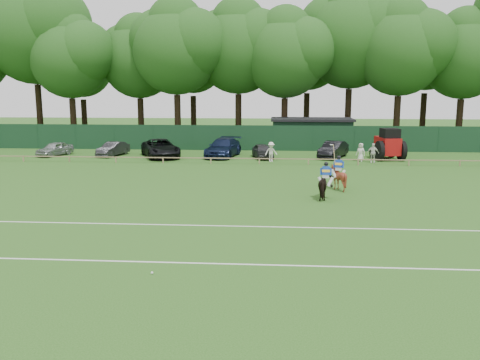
# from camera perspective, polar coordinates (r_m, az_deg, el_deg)

# --- Properties ---
(ground) EXTENTS (160.00, 160.00, 0.00)m
(ground) POSITION_cam_1_polar(r_m,az_deg,el_deg) (24.09, -1.71, -4.55)
(ground) COLOR #1E4C14
(ground) RESTS_ON ground
(horse_dark) EXTENTS (0.92, 1.85, 1.53)m
(horse_dark) POSITION_cam_1_polar(r_m,az_deg,el_deg) (28.85, 9.57, -0.63)
(horse_dark) COLOR black
(horse_dark) RESTS_ON ground
(horse_chestnut) EXTENTS (1.58, 1.68, 1.53)m
(horse_chestnut) POSITION_cam_1_polar(r_m,az_deg,el_deg) (31.59, 10.97, 0.28)
(horse_chestnut) COLOR maroon
(horse_chestnut) RESTS_ON ground
(sedan_silver) EXTENTS (2.76, 4.01, 1.27)m
(sedan_silver) POSITION_cam_1_polar(r_m,az_deg,el_deg) (49.67, -20.09, 3.31)
(sedan_silver) COLOR #ABAEB0
(sedan_silver) RESTS_ON ground
(sedan_grey) EXTENTS (2.26, 4.06, 1.27)m
(sedan_grey) POSITION_cam_1_polar(r_m,az_deg,el_deg) (48.00, -14.07, 3.41)
(sedan_grey) COLOR #28282A
(sedan_grey) RESTS_ON ground
(suv_black) EXTENTS (4.85, 6.43, 1.62)m
(suv_black) POSITION_cam_1_polar(r_m,az_deg,el_deg) (46.10, -8.91, 3.54)
(suv_black) COLOR black
(suv_black) RESTS_ON ground
(sedan_navy) EXTENTS (3.29, 6.00, 1.65)m
(sedan_navy) POSITION_cam_1_polar(r_m,az_deg,el_deg) (45.93, -1.89, 3.65)
(sedan_navy) COLOR #131C3B
(sedan_navy) RESTS_ON ground
(hatch_grey) EXTENTS (2.28, 3.96, 1.27)m
(hatch_grey) POSITION_cam_1_polar(r_m,az_deg,el_deg) (45.05, 2.56, 3.27)
(hatch_grey) COLOR #2F2F32
(hatch_grey) RESTS_ON ground
(estate_black) EXTENTS (3.21, 4.67, 1.46)m
(estate_black) POSITION_cam_1_polar(r_m,az_deg,el_deg) (46.05, 10.43, 3.38)
(estate_black) COLOR black
(estate_black) RESTS_ON ground
(spectator_left) EXTENTS (1.22, 0.96, 1.66)m
(spectator_left) POSITION_cam_1_polar(r_m,az_deg,el_deg) (42.94, 3.52, 3.17)
(spectator_left) COLOR silver
(spectator_left) RESTS_ON ground
(spectator_mid) EXTENTS (1.01, 0.53, 1.64)m
(spectator_mid) POSITION_cam_1_polar(r_m,az_deg,el_deg) (43.60, 14.69, 2.95)
(spectator_mid) COLOR silver
(spectator_mid) RESTS_ON ground
(spectator_right) EXTENTS (0.91, 0.81, 1.56)m
(spectator_right) POSITION_cam_1_polar(r_m,az_deg,el_deg) (44.21, 13.40, 3.05)
(spectator_right) COLOR silver
(spectator_right) RESTS_ON ground
(rider_dark) EXTENTS (0.94, 0.39, 1.41)m
(rider_dark) POSITION_cam_1_polar(r_m,az_deg,el_deg) (28.72, 9.62, 0.75)
(rider_dark) COLOR silver
(rider_dark) RESTS_ON ground
(rider_chestnut) EXTENTS (0.92, 0.72, 2.05)m
(rider_chestnut) POSITION_cam_1_polar(r_m,az_deg,el_deg) (31.46, 11.00, 1.55)
(rider_chestnut) COLOR silver
(rider_chestnut) RESTS_ON ground
(polo_ball) EXTENTS (0.09, 0.09, 0.09)m
(polo_ball) POSITION_cam_1_polar(r_m,az_deg,el_deg) (17.62, -9.85, -10.23)
(polo_ball) COLOR silver
(polo_ball) RESTS_ON ground
(pitch_lines) EXTENTS (60.00, 5.10, 0.01)m
(pitch_lines) POSITION_cam_1_polar(r_m,az_deg,el_deg) (20.74, -2.70, -7.01)
(pitch_lines) COLOR silver
(pitch_lines) RESTS_ON ground
(pitch_rail) EXTENTS (62.10, 0.10, 0.50)m
(pitch_rail) POSITION_cam_1_polar(r_m,az_deg,el_deg) (41.62, 0.81, 2.43)
(pitch_rail) COLOR #997F5B
(pitch_rail) RESTS_ON ground
(perimeter_fence) EXTENTS (92.08, 0.08, 2.50)m
(perimeter_fence) POSITION_cam_1_polar(r_m,az_deg,el_deg) (50.45, 1.41, 4.74)
(perimeter_fence) COLOR #14351E
(perimeter_fence) RESTS_ON ground
(utility_shed) EXTENTS (8.40, 4.40, 3.04)m
(utility_shed) POSITION_cam_1_polar(r_m,az_deg,el_deg) (53.48, 8.03, 5.27)
(utility_shed) COLOR #14331E
(utility_shed) RESTS_ON ground
(tree_row) EXTENTS (96.00, 12.00, 21.00)m
(tree_row) POSITION_cam_1_polar(r_m,az_deg,el_deg) (58.48, 3.74, 4.27)
(tree_row) COLOR #26561C
(tree_row) RESTS_ON ground
(tractor) EXTENTS (2.65, 3.55, 2.74)m
(tractor) POSITION_cam_1_polar(r_m,az_deg,el_deg) (45.77, 16.30, 3.81)
(tractor) COLOR #A30F0F
(tractor) RESTS_ON ground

